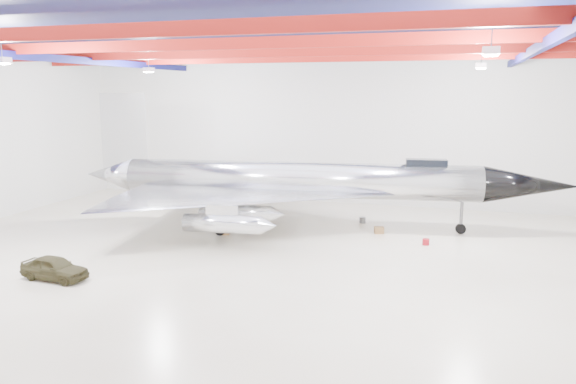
% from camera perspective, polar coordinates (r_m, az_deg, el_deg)
% --- Properties ---
extents(floor, '(40.00, 40.00, 0.00)m').
position_cam_1_polar(floor, '(28.99, -2.14, -6.58)').
color(floor, beige).
rests_on(floor, ground).
extents(wall_back, '(40.00, 0.00, 40.00)m').
position_cam_1_polar(wall_back, '(42.28, 4.59, 6.32)').
color(wall_back, silver).
rests_on(wall_back, floor).
extents(ceiling, '(40.00, 40.00, 0.00)m').
position_cam_1_polar(ceiling, '(27.86, -2.29, 15.62)').
color(ceiling, '#0A0F38').
rests_on(ceiling, wall_back).
extents(ceiling_structure, '(39.50, 29.50, 1.08)m').
position_cam_1_polar(ceiling_structure, '(27.80, -2.28, 14.24)').
color(ceiling_structure, maroon).
rests_on(ceiling_structure, ceiling).
extents(jet_aircraft, '(30.19, 19.43, 8.24)m').
position_cam_1_polar(jet_aircraft, '(34.46, 1.06, 0.77)').
color(jet_aircraft, silver).
rests_on(jet_aircraft, floor).
extents(jeep, '(3.25, 1.50, 1.08)m').
position_cam_1_polar(jeep, '(27.54, -22.63, -7.13)').
color(jeep, '#35311A').
rests_on(jeep, floor).
extents(crate_ply, '(0.59, 0.53, 0.34)m').
position_cam_1_polar(crate_ply, '(33.44, -6.38, -4.03)').
color(crate_ply, olive).
rests_on(crate_ply, floor).
extents(toolbox_red, '(0.51, 0.44, 0.32)m').
position_cam_1_polar(toolbox_red, '(38.89, -4.22, -1.98)').
color(toolbox_red, maroon).
rests_on(toolbox_red, floor).
extents(parts_bin, '(0.66, 0.59, 0.39)m').
position_cam_1_polar(parts_bin, '(33.94, 9.24, -3.84)').
color(parts_bin, olive).
rests_on(parts_bin, floor).
extents(crate_small, '(0.42, 0.38, 0.25)m').
position_cam_1_polar(crate_small, '(36.18, -10.22, -3.11)').
color(crate_small, '#59595B').
rests_on(crate_small, floor).
extents(tool_chest, '(0.48, 0.48, 0.34)m').
position_cam_1_polar(tool_chest, '(31.97, 13.83, -4.94)').
color(tool_chest, maroon).
rests_on(tool_chest, floor).
extents(oil_barrel, '(0.59, 0.52, 0.35)m').
position_cam_1_polar(oil_barrel, '(35.22, -3.65, -3.24)').
color(oil_barrel, olive).
rests_on(oil_barrel, floor).
extents(spares_box, '(0.50, 0.50, 0.36)m').
position_cam_1_polar(spares_box, '(36.43, 7.58, -2.84)').
color(spares_box, '#59595B').
rests_on(spares_box, floor).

